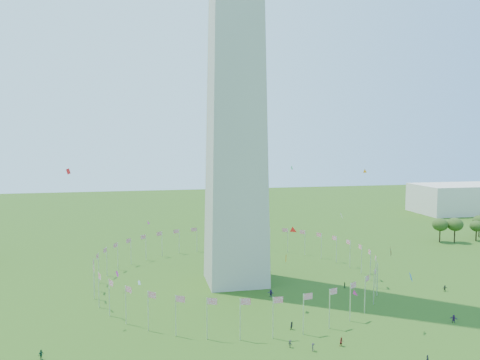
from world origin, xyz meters
TOP-DOWN VIEW (x-y plane):
  - ground at (0.00, 0.00)m, footprint 600.00×600.00m
  - flag_ring at (-0.00, 50.00)m, footprint 80.24×80.24m
  - gov_building_east_a at (150.00, 150.00)m, footprint 50.00×30.00m
  - crowd at (9.07, 6.50)m, footprint 102.44×78.35m
  - kites_aloft at (15.55, 19.00)m, footprint 100.28×66.09m

SIDE VIEW (x-z plane):
  - ground at x=0.00m, z-range 0.00..0.00m
  - crowd at x=9.07m, z-range -0.14..1.89m
  - flag_ring at x=0.00m, z-range 0.00..9.00m
  - gov_building_east_a at x=150.00m, z-range 0.00..16.00m
  - kites_aloft at x=15.55m, z-range -0.45..39.24m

